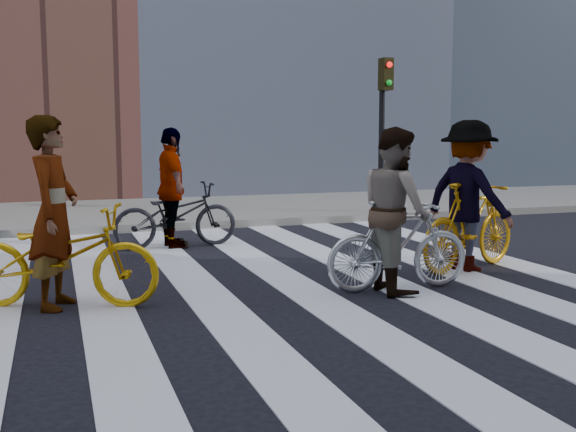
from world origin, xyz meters
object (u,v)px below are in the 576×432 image
bike_yellow_right (470,226)px  rider_mid (395,210)px  bike_yellow_left (61,257)px  rider_rear (172,188)px  rider_left (54,213)px  bike_silver_mid (399,245)px  bike_dark_rear (176,215)px  traffic_signal (384,110)px  rider_right (468,196)px

bike_yellow_right → rider_mid: 1.71m
bike_yellow_left → rider_rear: (1.70, 3.29, 0.41)m
bike_yellow_right → rider_left: rider_left is taller
bike_yellow_left → rider_mid: rider_mid is taller
bike_silver_mid → bike_dark_rear: size_ratio=0.89×
bike_silver_mid → rider_rear: size_ratio=0.92×
bike_yellow_right → rider_rear: rider_rear is taller
bike_yellow_left → rider_left: (-0.05, 0.00, 0.46)m
bike_yellow_left → bike_dark_rear: size_ratio=1.04×
traffic_signal → bike_silver_mid: size_ratio=1.91×
traffic_signal → bike_yellow_left: (-6.48, -5.45, -1.75)m
bike_silver_mid → rider_mid: rider_mid is taller
bike_silver_mid → rider_rear: rider_rear is taller
traffic_signal → bike_silver_mid: traffic_signal is taller
rider_mid → traffic_signal: bearing=-23.5°
bike_silver_mid → rider_right: rider_right is taller
traffic_signal → bike_dark_rear: bearing=-155.4°
bike_dark_rear → bike_yellow_right: bearing=-136.1°
rider_left → traffic_signal: bearing=-31.0°
bike_yellow_left → rider_right: bearing=-67.8°
bike_yellow_left → bike_yellow_right: 5.12m
rider_left → rider_right: (5.11, 0.27, -0.01)m
traffic_signal → rider_mid: (-2.87, -5.92, -1.35)m
traffic_signal → bike_dark_rear: 5.49m
traffic_signal → bike_yellow_right: 5.62m
rider_right → bike_silver_mid: bearing=96.8°
bike_dark_rear → rider_left: (-1.80, -3.29, 0.47)m
bike_dark_rear → rider_right: 4.51m
rider_left → bike_yellow_left: bearing=-70.8°
rider_right → rider_mid: bearing=96.0°
rider_rear → bike_dark_rear: bearing=-94.2°
bike_dark_rear → rider_rear: 0.43m
bike_yellow_left → rider_rear: 3.72m
rider_right → traffic_signal: bearing=-36.1°
traffic_signal → rider_right: (-1.41, -5.18, -1.30)m
bike_yellow_left → bike_silver_mid: (3.66, -0.47, -0.01)m
bike_silver_mid → rider_right: 1.65m
traffic_signal → bike_yellow_left: 8.64m
bike_dark_rear → rider_right: rider_right is taller
rider_rear → bike_yellow_right: bearing=-135.7°
rider_mid → rider_right: 1.63m
traffic_signal → rider_right: traffic_signal is taller
rider_mid → rider_rear: 4.21m
traffic_signal → bike_yellow_right: bearing=-104.7°
bike_yellow_left → rider_right: rider_right is taller
bike_yellow_left → rider_right: (5.06, 0.27, 0.45)m
traffic_signal → rider_right: size_ratio=1.69×
rider_left → bike_yellow_right: bearing=-67.9°
rider_mid → rider_rear: bearing=29.3°
bike_silver_mid → rider_mid: (-0.05, 0.00, 0.41)m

